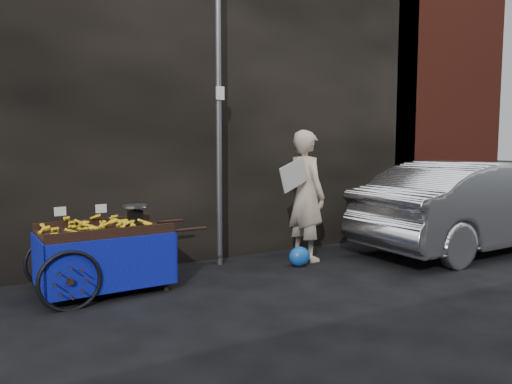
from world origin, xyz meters
TOP-DOWN VIEW (x-y plane):
  - ground at (0.00, 0.00)m, footprint 80.00×80.00m
  - building_wall at (0.39, 2.60)m, footprint 13.50×2.00m
  - street_pole at (0.30, 1.30)m, footprint 0.12×0.10m
  - banana_cart at (-1.47, 0.79)m, footprint 1.97×1.01m
  - vendor at (1.51, 0.91)m, footprint 0.90×0.74m
  - plastic_bag at (1.20, 0.62)m, footprint 0.31×0.25m
  - parked_car at (4.28, 0.09)m, footprint 4.35×1.57m

SIDE VIEW (x-z plane):
  - ground at x=0.00m, z-range 0.00..0.00m
  - plastic_bag at x=1.20m, z-range 0.00..0.28m
  - banana_cart at x=-1.47m, z-range 0.12..1.18m
  - parked_car at x=4.28m, z-range 0.00..1.43m
  - vendor at x=1.51m, z-range 0.00..1.91m
  - street_pole at x=0.30m, z-range 0.01..4.01m
  - building_wall at x=0.39m, z-range 0.00..5.00m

